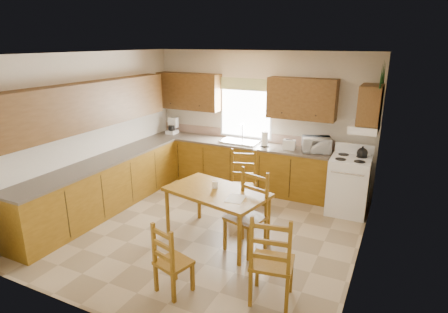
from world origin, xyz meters
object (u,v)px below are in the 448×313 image
at_px(chair_far_right, 242,183).
at_px(microwave, 316,145).
at_px(chair_near_right, 272,257).
at_px(stove, 348,186).
at_px(chair_near_left, 173,258).
at_px(chair_far_left, 246,213).
at_px(dining_table, 217,215).

bearing_deg(chair_far_right, microwave, 33.92).
distance_m(chair_near_right, chair_far_right, 2.29).
relative_size(stove, microwave, 2.06).
bearing_deg(stove, chair_near_left, -117.20).
xyz_separation_m(chair_near_right, chair_far_left, (-0.69, 0.87, 0.02)).
relative_size(chair_near_right, chair_far_left, 0.97).
height_order(dining_table, chair_far_right, chair_far_right).
height_order(chair_near_left, chair_far_right, chair_far_right).
relative_size(microwave, chair_far_right, 0.43).
bearing_deg(chair_far_right, dining_table, -104.83).
bearing_deg(chair_near_right, chair_far_right, -67.58).
xyz_separation_m(stove, chair_near_right, (-0.42, -2.79, 0.07)).
distance_m(dining_table, chair_near_left, 1.32).
distance_m(stove, chair_far_right, 1.84).
height_order(microwave, chair_far_left, microwave).
xyz_separation_m(stove, chair_near_left, (-1.50, -3.15, -0.04)).
distance_m(chair_far_left, chair_far_right, 1.20).
xyz_separation_m(dining_table, chair_far_right, (-0.02, 0.99, 0.15)).
bearing_deg(stove, chair_near_right, -100.21).
xyz_separation_m(stove, chair_far_right, (-1.63, -0.85, 0.06)).
height_order(stove, chair_near_right, chair_near_right).
height_order(chair_near_right, chair_far_left, chair_far_left).
height_order(stove, dining_table, stove).
bearing_deg(chair_near_left, chair_far_right, -71.17).
distance_m(microwave, chair_near_right, 3.15).
relative_size(stove, chair_far_right, 0.89).
xyz_separation_m(dining_table, chair_near_right, (1.19, -0.95, 0.16)).
bearing_deg(dining_table, chair_far_left, 2.37).
relative_size(microwave, dining_table, 0.32).
xyz_separation_m(stove, microwave, (-0.66, 0.31, 0.58)).
distance_m(microwave, chair_far_left, 2.33).
bearing_deg(microwave, stove, -44.73).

